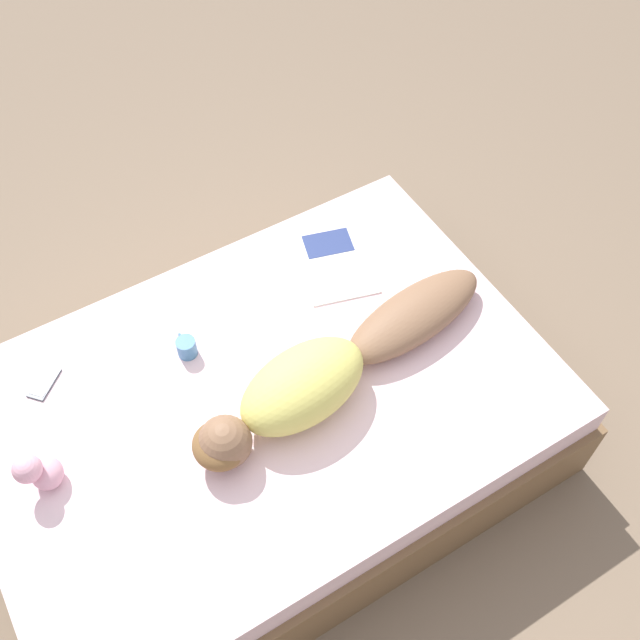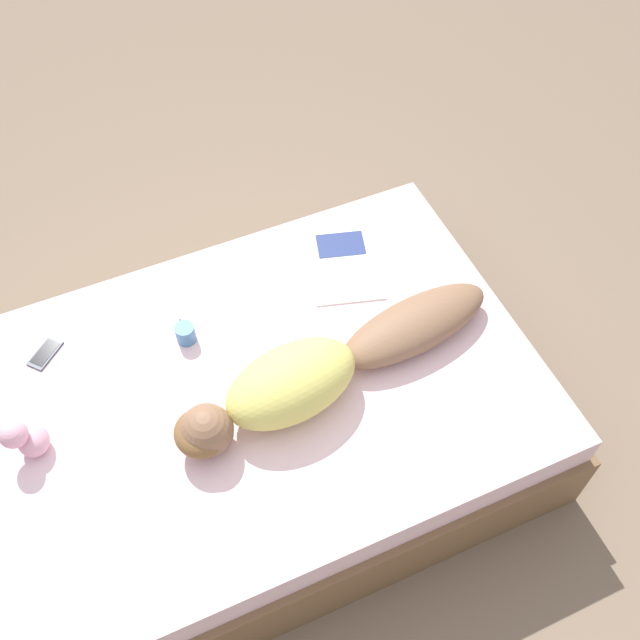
% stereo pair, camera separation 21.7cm
% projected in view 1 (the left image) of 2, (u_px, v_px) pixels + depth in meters
% --- Properties ---
extents(ground_plane, '(12.00, 12.00, 0.00)m').
position_uv_depth(ground_plane, '(270.00, 451.00, 3.22)').
color(ground_plane, '#7A6651').
extents(bed, '(1.51, 2.19, 0.50)m').
position_uv_depth(bed, '(267.00, 424.00, 3.02)').
color(bed, brown).
rests_on(bed, ground_plane).
extents(person, '(0.42, 1.36, 0.23)m').
position_uv_depth(person, '(329.00, 370.00, 2.75)').
color(person, brown).
rests_on(person, bed).
extents(open_magazine, '(0.48, 0.40, 0.01)m').
position_uv_depth(open_magazine, '(334.00, 261.00, 3.18)').
color(open_magazine, white).
rests_on(open_magazine, bed).
extents(coffee_mug, '(0.11, 0.08, 0.08)m').
position_uv_depth(coffee_mug, '(186.00, 347.00, 2.88)').
color(coffee_mug, teal).
rests_on(coffee_mug, bed).
extents(cell_phone, '(0.15, 0.16, 0.01)m').
position_uv_depth(cell_phone, '(44.00, 383.00, 2.83)').
color(cell_phone, '#333842').
rests_on(cell_phone, bed).
extents(plush_toy, '(0.12, 0.15, 0.18)m').
position_uv_depth(plush_toy, '(39.00, 471.00, 2.53)').
color(plush_toy, '#DB9EB2').
rests_on(plush_toy, bed).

